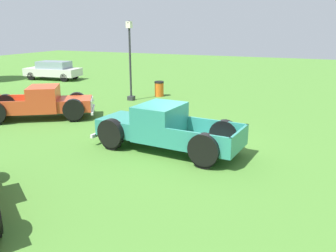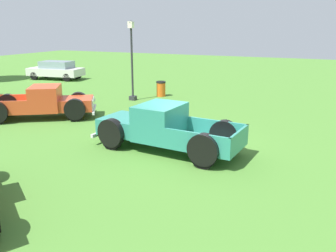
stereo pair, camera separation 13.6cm
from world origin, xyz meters
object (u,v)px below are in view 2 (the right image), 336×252
at_px(pickup_truck_foreground, 159,128).
at_px(pickup_truck_behind_left, 47,103).
at_px(trash_can, 161,89).
at_px(sedan_distant_b, 56,70).
at_px(lamp_post_near, 132,59).

bearing_deg(pickup_truck_foreground, pickup_truck_behind_left, 75.39).
distance_m(pickup_truck_behind_left, trash_can, 7.62).
distance_m(pickup_truck_behind_left, sedan_distant_b, 13.17).
xyz_separation_m(sedan_distant_b, lamp_post_near, (-4.77, -10.01, 1.62)).
bearing_deg(sedan_distant_b, lamp_post_near, -115.50).
height_order(pickup_truck_foreground, trash_can, pickup_truck_foreground).
bearing_deg(trash_can, sedan_distant_b, 74.76).
bearing_deg(trash_can, lamp_post_near, 149.75).
bearing_deg(lamp_post_near, pickup_truck_foreground, -144.24).
height_order(sedan_distant_b, trash_can, sedan_distant_b).
relative_size(pickup_truck_foreground, pickup_truck_behind_left, 1.05).
xyz_separation_m(pickup_truck_foreground, sedan_distant_b, (11.91, 15.15, 0.01)).
bearing_deg(pickup_truck_behind_left, lamp_post_near, -16.70).
height_order(pickup_truck_foreground, sedan_distant_b, pickup_truck_foreground).
xyz_separation_m(pickup_truck_foreground, lamp_post_near, (7.14, 5.14, 1.63)).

